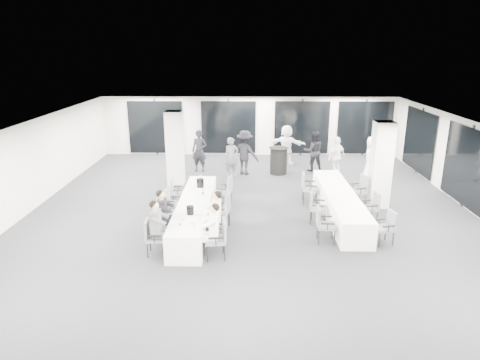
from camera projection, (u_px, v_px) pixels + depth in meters
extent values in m
cube|color=#242429|center=(250.00, 217.00, 13.25)|extent=(14.00, 16.00, 0.02)
cube|color=silver|center=(251.00, 126.00, 12.42)|extent=(14.00, 16.00, 0.02)
cube|color=beige|center=(19.00, 172.00, 12.94)|extent=(0.02, 16.00, 2.80)
cube|color=beige|center=(249.00, 126.00, 20.49)|extent=(14.00, 0.02, 2.80)
cube|color=beige|center=(256.00, 358.00, 5.19)|extent=(14.00, 0.02, 2.80)
cube|color=black|center=(249.00, 127.00, 20.43)|extent=(13.60, 0.06, 2.50)
cube|color=black|center=(467.00, 167.00, 13.70)|extent=(0.06, 14.00, 2.50)
cube|color=silver|center=(175.00, 149.00, 15.93)|extent=(0.60, 0.60, 2.80)
cube|color=silver|center=(381.00, 165.00, 13.73)|extent=(0.60, 0.60, 2.80)
cube|color=white|center=(195.00, 213.00, 12.49)|extent=(0.90, 5.00, 0.75)
cube|color=white|center=(339.00, 204.00, 13.23)|extent=(0.90, 5.00, 0.75)
cylinder|color=black|center=(279.00, 161.00, 17.59)|extent=(0.69, 0.69, 1.09)
cylinder|color=black|center=(279.00, 148.00, 17.43)|extent=(0.79, 0.79, 0.02)
cube|color=#53565B|center=(156.00, 238.00, 10.70)|extent=(0.46, 0.48, 0.08)
cube|color=#53565B|center=(147.00, 229.00, 10.62)|extent=(0.08, 0.45, 0.44)
cylinder|color=black|center=(150.00, 244.00, 10.95)|extent=(0.03, 0.03, 0.40)
cylinder|color=black|center=(148.00, 250.00, 10.58)|extent=(0.03, 0.03, 0.40)
cylinder|color=black|center=(165.00, 243.00, 10.96)|extent=(0.03, 0.03, 0.40)
cylinder|color=black|center=(163.00, 250.00, 10.59)|extent=(0.03, 0.03, 0.40)
cube|color=black|center=(157.00, 228.00, 10.88)|extent=(0.33, 0.05, 0.04)
cube|color=black|center=(154.00, 236.00, 10.42)|extent=(0.33, 0.05, 0.04)
cube|color=#53565B|center=(162.00, 224.00, 11.46)|extent=(0.58, 0.60, 0.08)
cube|color=#53565B|center=(154.00, 214.00, 11.43)|extent=(0.18, 0.48, 0.48)
cylinder|color=black|center=(159.00, 229.00, 11.77)|extent=(0.04, 0.04, 0.42)
cylinder|color=black|center=(152.00, 235.00, 11.39)|extent=(0.04, 0.04, 0.42)
cylinder|color=black|center=(173.00, 231.00, 11.67)|extent=(0.04, 0.04, 0.42)
cylinder|color=black|center=(166.00, 237.00, 11.29)|extent=(0.04, 0.04, 0.42)
cube|color=black|center=(166.00, 215.00, 11.64)|extent=(0.35, 0.13, 0.04)
cube|color=black|center=(157.00, 222.00, 11.17)|extent=(0.35, 0.13, 0.04)
cube|color=#53565B|center=(167.00, 214.00, 12.16)|extent=(0.52, 0.54, 0.08)
cube|color=#53565B|center=(158.00, 206.00, 12.05)|extent=(0.11, 0.48, 0.47)
cylinder|color=black|center=(161.00, 220.00, 12.41)|extent=(0.04, 0.04, 0.42)
cylinder|color=black|center=(160.00, 226.00, 12.02)|extent=(0.04, 0.04, 0.42)
cylinder|color=black|center=(175.00, 220.00, 12.45)|extent=(0.04, 0.04, 0.42)
cylinder|color=black|center=(174.00, 225.00, 12.06)|extent=(0.04, 0.04, 0.42)
cube|color=black|center=(167.00, 206.00, 12.35)|extent=(0.35, 0.08, 0.04)
cube|color=black|center=(166.00, 212.00, 11.86)|extent=(0.35, 0.08, 0.04)
cube|color=#53565B|center=(173.00, 204.00, 13.17)|extent=(0.51, 0.52, 0.07)
cube|color=#53565B|center=(167.00, 196.00, 13.14)|extent=(0.15, 0.42, 0.41)
cylinder|color=black|center=(170.00, 208.00, 13.44)|extent=(0.03, 0.03, 0.37)
cylinder|color=black|center=(166.00, 212.00, 13.11)|extent=(0.03, 0.03, 0.37)
cylinder|color=black|center=(181.00, 209.00, 13.35)|extent=(0.03, 0.03, 0.37)
cylinder|color=black|center=(177.00, 213.00, 13.02)|extent=(0.03, 0.03, 0.37)
cube|color=black|center=(176.00, 197.00, 13.33)|extent=(0.31, 0.11, 0.04)
cube|color=black|center=(170.00, 201.00, 12.91)|extent=(0.31, 0.11, 0.04)
cube|color=#53565B|center=(178.00, 193.00, 14.15)|extent=(0.45, 0.47, 0.07)
cube|color=#53565B|center=(172.00, 186.00, 14.06)|extent=(0.09, 0.42, 0.42)
cylinder|color=black|center=(173.00, 197.00, 14.37)|extent=(0.03, 0.03, 0.37)
cylinder|color=black|center=(173.00, 201.00, 14.03)|extent=(0.03, 0.03, 0.37)
cylinder|color=black|center=(184.00, 197.00, 14.40)|extent=(0.03, 0.03, 0.37)
cylinder|color=black|center=(184.00, 201.00, 14.05)|extent=(0.03, 0.03, 0.37)
cube|color=black|center=(179.00, 186.00, 14.32)|extent=(0.31, 0.06, 0.04)
cube|color=black|center=(178.00, 190.00, 13.88)|extent=(0.31, 0.06, 0.04)
cube|color=#53565B|center=(215.00, 240.00, 10.50)|extent=(0.54, 0.56, 0.08)
cube|color=#53565B|center=(225.00, 229.00, 10.44)|extent=(0.12, 0.49, 0.48)
cylinder|color=black|center=(225.00, 253.00, 10.40)|extent=(0.04, 0.04, 0.43)
cylinder|color=black|center=(223.00, 246.00, 10.80)|extent=(0.04, 0.04, 0.43)
cylinder|color=black|center=(207.00, 254.00, 10.35)|extent=(0.04, 0.04, 0.43)
cylinder|color=black|center=(207.00, 246.00, 10.75)|extent=(0.04, 0.04, 0.43)
cube|color=black|center=(216.00, 238.00, 10.20)|extent=(0.36, 0.09, 0.04)
cube|color=black|center=(215.00, 229.00, 10.70)|extent=(0.36, 0.09, 0.04)
cube|color=#53565B|center=(218.00, 226.00, 11.38)|extent=(0.51, 0.52, 0.08)
cube|color=#53565B|center=(226.00, 217.00, 11.31)|extent=(0.10, 0.47, 0.46)
cylinder|color=black|center=(226.00, 238.00, 11.27)|extent=(0.04, 0.04, 0.41)
cylinder|color=black|center=(225.00, 231.00, 11.66)|extent=(0.04, 0.04, 0.41)
cylinder|color=black|center=(210.00, 238.00, 11.24)|extent=(0.04, 0.04, 0.41)
cylinder|color=black|center=(210.00, 232.00, 11.63)|extent=(0.04, 0.04, 0.41)
cube|color=black|center=(218.00, 224.00, 11.09)|extent=(0.34, 0.07, 0.04)
cube|color=black|center=(217.00, 217.00, 11.57)|extent=(0.34, 0.07, 0.04)
cube|color=#53565B|center=(220.00, 212.00, 12.26)|extent=(0.60, 0.62, 0.09)
cube|color=#53565B|center=(228.00, 203.00, 12.12)|extent=(0.16, 0.51, 0.51)
cylinder|color=black|center=(226.00, 224.00, 12.09)|extent=(0.04, 0.04, 0.45)
cylinder|color=black|center=(229.00, 218.00, 12.50)|extent=(0.04, 0.04, 0.45)
cylinder|color=black|center=(211.00, 223.00, 12.18)|extent=(0.04, 0.04, 0.45)
cylinder|color=black|center=(215.00, 217.00, 12.59)|extent=(0.04, 0.04, 0.45)
cube|color=black|center=(217.00, 209.00, 11.95)|extent=(0.38, 0.12, 0.04)
cube|color=black|center=(222.00, 202.00, 12.46)|extent=(0.38, 0.12, 0.04)
cube|color=#53565B|center=(221.00, 205.00, 12.96)|extent=(0.49, 0.51, 0.08)
cube|color=#53565B|center=(228.00, 197.00, 12.91)|extent=(0.11, 0.44, 0.44)
cylinder|color=black|center=(228.00, 214.00, 12.87)|extent=(0.03, 0.03, 0.39)
cylinder|color=black|center=(227.00, 210.00, 13.23)|extent=(0.03, 0.03, 0.39)
cylinder|color=black|center=(216.00, 215.00, 12.83)|extent=(0.03, 0.03, 0.39)
cylinder|color=black|center=(215.00, 210.00, 13.19)|extent=(0.03, 0.03, 0.39)
cube|color=black|center=(222.00, 203.00, 12.69)|extent=(0.33, 0.08, 0.04)
cube|color=black|center=(221.00, 198.00, 13.14)|extent=(0.33, 0.08, 0.04)
cube|color=#53565B|center=(223.00, 192.00, 14.07)|extent=(0.59, 0.60, 0.08)
cube|color=#53565B|center=(230.00, 184.00, 13.93)|extent=(0.18, 0.48, 0.48)
cylinder|color=black|center=(228.00, 201.00, 13.90)|extent=(0.04, 0.04, 0.43)
cylinder|color=black|center=(231.00, 197.00, 14.28)|extent=(0.04, 0.04, 0.43)
cylinder|color=black|center=(216.00, 200.00, 14.00)|extent=(0.04, 0.04, 0.43)
cylinder|color=black|center=(219.00, 196.00, 14.39)|extent=(0.04, 0.04, 0.43)
cube|color=black|center=(221.00, 189.00, 13.78)|extent=(0.35, 0.13, 0.04)
cube|color=black|center=(226.00, 184.00, 14.26)|extent=(0.35, 0.13, 0.04)
cube|color=#53565B|center=(326.00, 226.00, 11.37)|extent=(0.50, 0.52, 0.08)
cube|color=#53565B|center=(318.00, 216.00, 11.31)|extent=(0.09, 0.47, 0.47)
cylinder|color=black|center=(317.00, 231.00, 11.66)|extent=(0.04, 0.04, 0.42)
cylinder|color=black|center=(319.00, 238.00, 11.27)|extent=(0.04, 0.04, 0.42)
cylinder|color=black|center=(332.00, 232.00, 11.63)|extent=(0.04, 0.04, 0.42)
cylinder|color=black|center=(334.00, 238.00, 11.24)|extent=(0.04, 0.04, 0.42)
cube|color=black|center=(325.00, 216.00, 11.57)|extent=(0.35, 0.06, 0.04)
cube|color=black|center=(328.00, 224.00, 11.08)|extent=(0.35, 0.06, 0.04)
cube|color=#53565B|center=(318.00, 208.00, 12.64)|extent=(0.56, 0.57, 0.08)
cube|color=#53565B|center=(311.00, 199.00, 12.61)|extent=(0.16, 0.47, 0.47)
cylinder|color=black|center=(311.00, 213.00, 12.94)|extent=(0.04, 0.04, 0.41)
cylinder|color=black|center=(310.00, 218.00, 12.57)|extent=(0.04, 0.04, 0.41)
cylinder|color=black|center=(325.00, 214.00, 12.85)|extent=(0.04, 0.04, 0.41)
cylinder|color=black|center=(324.00, 219.00, 12.48)|extent=(0.04, 0.04, 0.41)
cube|color=black|center=(319.00, 200.00, 12.82)|extent=(0.34, 0.11, 0.04)
cube|color=black|center=(318.00, 206.00, 12.35)|extent=(0.34, 0.11, 0.04)
cube|color=#53565B|center=(310.00, 189.00, 14.30)|extent=(0.53, 0.56, 0.09)
cube|color=#53565B|center=(303.00, 180.00, 14.23)|extent=(0.10, 0.50, 0.50)
cylinder|color=black|center=(303.00, 194.00, 14.60)|extent=(0.04, 0.04, 0.44)
cylinder|color=black|center=(304.00, 198.00, 14.19)|extent=(0.04, 0.04, 0.44)
cylinder|color=black|center=(316.00, 194.00, 14.56)|extent=(0.04, 0.04, 0.44)
cylinder|color=black|center=(317.00, 199.00, 14.15)|extent=(0.04, 0.04, 0.44)
cube|color=black|center=(310.00, 181.00, 14.50)|extent=(0.37, 0.07, 0.04)
cube|color=black|center=(311.00, 186.00, 13.98)|extent=(0.37, 0.07, 0.04)
cube|color=#53565B|center=(383.00, 228.00, 11.29)|extent=(0.53, 0.54, 0.08)
cube|color=#53565B|center=(392.00, 219.00, 11.25)|extent=(0.15, 0.44, 0.44)
cylinder|color=black|center=(393.00, 239.00, 11.21)|extent=(0.03, 0.03, 0.39)
cylinder|color=black|center=(386.00, 233.00, 11.57)|extent=(0.03, 0.03, 0.39)
cylinder|color=black|center=(380.00, 240.00, 11.14)|extent=(0.03, 0.03, 0.39)
cylinder|color=black|center=(372.00, 234.00, 11.50)|extent=(0.03, 0.03, 0.39)
cube|color=black|center=(389.00, 226.00, 11.02)|extent=(0.33, 0.10, 0.04)
cube|color=black|center=(380.00, 219.00, 11.47)|extent=(0.33, 0.10, 0.04)
cube|color=#53565B|center=(369.00, 208.00, 12.66)|extent=(0.50, 0.52, 0.08)
cube|color=#53565B|center=(377.00, 200.00, 12.61)|extent=(0.11, 0.46, 0.45)
cylinder|color=black|center=(377.00, 218.00, 12.57)|extent=(0.04, 0.04, 0.40)
cylinder|color=black|center=(372.00, 213.00, 12.94)|extent=(0.04, 0.04, 0.40)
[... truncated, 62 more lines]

